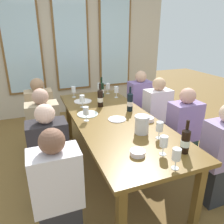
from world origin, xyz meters
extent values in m
plane|color=brown|center=(0.00, 0.00, 0.00)|extent=(12.00, 12.00, 0.00)
cube|color=#C3B49C|center=(0.00, 2.40, 1.45)|extent=(4.14, 0.06, 2.90)
cube|color=brown|center=(-0.95, 2.36, 1.45)|extent=(0.72, 0.03, 1.88)
cube|color=silver|center=(-0.95, 2.34, 1.45)|extent=(0.64, 0.01, 1.80)
cube|color=brown|center=(0.00, 2.36, 1.45)|extent=(0.72, 0.03, 1.88)
cube|color=silver|center=(0.00, 2.34, 1.45)|extent=(0.64, 0.01, 1.80)
cube|color=brown|center=(0.95, 2.36, 1.45)|extent=(0.72, 0.03, 1.88)
cube|color=silver|center=(0.95, 2.34, 1.45)|extent=(0.64, 0.01, 1.80)
cube|color=brown|center=(0.00, 0.00, 0.72)|extent=(0.94, 2.38, 0.04)
cube|color=brown|center=(-0.38, -1.10, 0.35)|extent=(0.07, 0.07, 0.70)
cube|color=brown|center=(0.38, -1.10, 0.35)|extent=(0.07, 0.07, 0.70)
cube|color=brown|center=(-0.38, 1.10, 0.35)|extent=(0.07, 0.07, 0.70)
cube|color=brown|center=(0.38, 1.10, 0.35)|extent=(0.07, 0.07, 0.70)
cylinder|color=white|center=(-0.27, 0.23, 0.74)|extent=(0.26, 0.26, 0.01)
cylinder|color=white|center=(-0.21, 0.75, 0.74)|extent=(0.26, 0.26, 0.01)
cylinder|color=white|center=(0.01, -0.06, 0.74)|extent=(0.21, 0.21, 0.01)
cylinder|color=silver|center=(0.12, -0.48, 0.82)|extent=(0.14, 0.14, 0.17)
cylinder|color=silver|center=(0.12, -0.48, 0.92)|extent=(0.16, 0.16, 0.02)
cylinder|color=black|center=(-0.03, 0.45, 0.85)|extent=(0.08, 0.07, 0.23)
cone|color=black|center=(-0.03, 0.45, 0.98)|extent=(0.08, 0.07, 0.02)
cylinder|color=black|center=(-0.03, 0.45, 1.03)|extent=(0.03, 0.03, 0.08)
cylinder|color=white|center=(-0.03, 0.45, 0.84)|extent=(0.08, 0.08, 0.06)
cylinder|color=black|center=(0.28, -0.95, 0.84)|extent=(0.07, 0.07, 0.21)
cone|color=black|center=(0.28, -0.95, 0.96)|extent=(0.07, 0.07, 0.02)
cylinder|color=black|center=(0.28, -0.95, 1.01)|extent=(0.03, 0.03, 0.08)
cylinder|color=white|center=(0.28, -0.95, 0.83)|extent=(0.08, 0.08, 0.06)
cylinder|color=black|center=(0.13, 0.87, 0.85)|extent=(0.08, 0.07, 0.22)
cone|color=black|center=(0.13, 0.87, 0.97)|extent=(0.08, 0.07, 0.02)
cylinder|color=black|center=(0.13, 0.87, 1.02)|extent=(0.03, 0.03, 0.08)
cylinder|color=white|center=(0.13, 0.87, 0.84)|extent=(0.08, 0.08, 0.06)
cylinder|color=black|center=(0.28, 0.15, 0.85)|extent=(0.07, 0.08, 0.23)
cone|color=black|center=(0.28, 0.15, 0.98)|extent=(0.07, 0.08, 0.02)
cylinder|color=black|center=(0.28, 0.15, 1.03)|extent=(0.03, 0.03, 0.08)
cylinder|color=silver|center=(0.28, 0.15, 0.84)|extent=(0.08, 0.08, 0.06)
cylinder|color=white|center=(-0.12, -0.84, 0.76)|extent=(0.13, 0.13, 0.04)
cylinder|color=white|center=(0.34, -0.23, 0.76)|extent=(0.13, 0.13, 0.05)
cylinder|color=white|center=(0.03, 0.61, 0.74)|extent=(0.06, 0.06, 0.00)
cylinder|color=white|center=(0.03, 0.61, 0.78)|extent=(0.01, 0.01, 0.07)
cylinder|color=white|center=(0.03, 0.61, 0.87)|extent=(0.07, 0.07, 0.09)
cylinder|color=#590C19|center=(0.03, 0.61, 0.84)|extent=(0.06, 0.06, 0.04)
cylinder|color=white|center=(0.22, -0.64, 0.74)|extent=(0.06, 0.06, 0.00)
cylinder|color=white|center=(0.22, -0.64, 0.78)|extent=(0.01, 0.01, 0.07)
cylinder|color=white|center=(0.22, -0.64, 0.87)|extent=(0.07, 0.07, 0.09)
cylinder|color=white|center=(0.16, 1.07, 0.74)|extent=(0.06, 0.06, 0.00)
cylinder|color=white|center=(0.16, 1.07, 0.78)|extent=(0.01, 0.01, 0.07)
cylinder|color=white|center=(0.16, 1.07, 0.87)|extent=(0.07, 0.07, 0.09)
cylinder|color=maroon|center=(0.16, 1.07, 0.83)|extent=(0.06, 0.06, 0.02)
cylinder|color=white|center=(-0.27, 0.51, 0.74)|extent=(0.06, 0.06, 0.00)
cylinder|color=white|center=(-0.27, 0.51, 0.78)|extent=(0.01, 0.01, 0.07)
cylinder|color=white|center=(-0.27, 0.51, 0.87)|extent=(0.07, 0.07, 0.09)
cylinder|color=white|center=(-0.34, 0.04, 0.74)|extent=(0.06, 0.06, 0.00)
cylinder|color=white|center=(-0.34, 0.04, 0.78)|extent=(0.01, 0.01, 0.07)
cylinder|color=white|center=(-0.34, 0.04, 0.87)|extent=(0.07, 0.07, 0.09)
cylinder|color=white|center=(0.34, 0.77, 0.74)|extent=(0.06, 0.06, 0.00)
cylinder|color=white|center=(0.34, 0.77, 0.78)|extent=(0.01, 0.01, 0.07)
cylinder|color=white|center=(0.34, 0.77, 0.87)|extent=(0.07, 0.07, 0.09)
cylinder|color=white|center=(0.29, 1.02, 0.74)|extent=(0.06, 0.06, 0.00)
cylinder|color=white|center=(0.29, 1.02, 0.78)|extent=(0.01, 0.01, 0.07)
cylinder|color=white|center=(0.29, 1.02, 0.87)|extent=(0.07, 0.07, 0.09)
cylinder|color=white|center=(-0.28, 1.02, 0.74)|extent=(0.06, 0.06, 0.00)
cylinder|color=white|center=(-0.28, 1.02, 0.78)|extent=(0.01, 0.01, 0.07)
cylinder|color=white|center=(-0.28, 1.02, 0.87)|extent=(0.07, 0.07, 0.09)
cylinder|color=white|center=(0.09, -0.91, 0.74)|extent=(0.06, 0.06, 0.00)
cylinder|color=white|center=(0.09, -0.91, 0.78)|extent=(0.01, 0.01, 0.07)
cylinder|color=white|center=(0.09, -0.91, 0.87)|extent=(0.07, 0.07, 0.09)
cylinder|color=white|center=(0.07, -1.11, 0.74)|extent=(0.06, 0.06, 0.00)
cylinder|color=white|center=(0.07, -1.11, 0.78)|extent=(0.01, 0.01, 0.07)
cylinder|color=white|center=(0.07, -1.11, 0.87)|extent=(0.07, 0.07, 0.09)
cylinder|color=#590C19|center=(0.07, -1.11, 0.84)|extent=(0.06, 0.06, 0.04)
cube|color=#2F362F|center=(-0.81, 0.90, 0.23)|extent=(0.32, 0.24, 0.45)
cube|color=tan|center=(-0.81, 0.90, 0.69)|extent=(0.38, 0.24, 0.48)
sphere|color=#987152|center=(-0.81, 0.90, 1.02)|extent=(0.19, 0.19, 0.19)
cube|color=#2F312F|center=(0.81, 0.86, 0.23)|extent=(0.32, 0.24, 0.45)
cube|color=#8269AC|center=(0.81, 0.86, 0.69)|extent=(0.38, 0.24, 0.48)
sphere|color=tan|center=(0.81, 0.86, 1.02)|extent=(0.19, 0.19, 0.19)
cube|color=#393837|center=(-0.81, 0.30, 0.23)|extent=(0.32, 0.24, 0.45)
cube|color=tan|center=(-0.81, 0.30, 0.69)|extent=(0.38, 0.24, 0.48)
sphere|color=tan|center=(-0.81, 0.30, 1.02)|extent=(0.19, 0.19, 0.19)
cube|color=#2B213F|center=(0.81, 0.32, 0.23)|extent=(0.32, 0.24, 0.45)
cube|color=silver|center=(0.81, 0.32, 0.69)|extent=(0.38, 0.24, 0.48)
sphere|color=tan|center=(0.81, 0.32, 1.02)|extent=(0.19, 0.19, 0.19)
cube|color=#252C3A|center=(-0.81, -0.29, 0.23)|extent=(0.32, 0.24, 0.45)
cube|color=#282528|center=(-0.81, -0.29, 0.69)|extent=(0.38, 0.24, 0.48)
sphere|color=beige|center=(-0.81, -0.29, 1.02)|extent=(0.19, 0.19, 0.19)
cube|color=#253A33|center=(0.81, -0.30, 0.23)|extent=(0.32, 0.24, 0.45)
cube|color=#8970AC|center=(0.81, -0.30, 0.69)|extent=(0.38, 0.24, 0.48)
sphere|color=tan|center=(0.81, -0.30, 1.02)|extent=(0.19, 0.19, 0.19)
cube|color=silver|center=(-0.81, -0.85, 0.69)|extent=(0.38, 0.24, 0.48)
sphere|color=brown|center=(-0.81, -0.85, 1.02)|extent=(0.19, 0.19, 0.19)
cube|color=#26282C|center=(0.81, -0.89, 0.23)|extent=(0.32, 0.24, 0.45)
cube|color=#907CA8|center=(0.81, -0.89, 0.69)|extent=(0.38, 0.24, 0.48)
camera|label=1|loc=(-0.90, -2.26, 1.76)|focal=34.82mm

